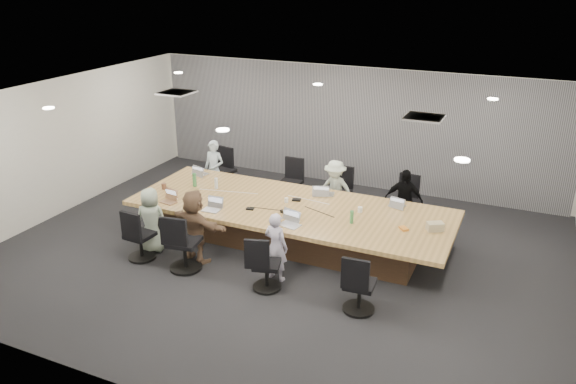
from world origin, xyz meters
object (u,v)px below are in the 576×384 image
at_px(person_2, 335,190).
at_px(canvas_bag, 435,226).
at_px(chair_4, 140,239).
at_px(laptop_4, 169,202).
at_px(chair_3, 407,206).
at_px(mug_brown, 164,186).
at_px(laptop_2, 326,194).
at_px(bottle_green_right, 352,217).
at_px(chair_0, 223,175).
at_px(person_0, 214,170).
at_px(chair_2, 340,196).
at_px(bottle_green_left, 195,180).
at_px(chair_6, 267,269).
at_px(person_3, 404,201).
at_px(person_4, 151,220).
at_px(laptop_6, 290,225).
at_px(bottle_clear, 216,183).
at_px(conference_table, 290,222).
at_px(stapler, 284,212).
at_px(chair_1, 290,187).
at_px(person_6, 276,247).
at_px(chair_5, 184,246).
at_px(person_5, 195,226).
at_px(laptop_5, 211,210).
at_px(chair_7, 360,288).
at_px(snack_packet, 404,229).
at_px(laptop_0, 201,174).

height_order(person_2, canvas_bag, person_2).
relative_size(chair_4, laptop_4, 2.63).
bearing_deg(chair_3, mug_brown, 30.63).
xyz_separation_m(laptop_2, bottle_green_right, (0.88, -1.07, 0.11)).
xyz_separation_m(chair_0, person_0, (0.00, -0.35, 0.23)).
bearing_deg(laptop_4, chair_2, 54.11).
bearing_deg(bottle_green_left, chair_6, -36.01).
bearing_deg(person_3, person_4, -149.52).
bearing_deg(bottle_green_right, laptop_6, -150.34).
bearing_deg(chair_4, bottle_clear, 80.77).
distance_m(laptop_6, mug_brown, 3.05).
bearing_deg(chair_6, conference_table, 84.89).
bearing_deg(stapler, chair_2, 93.48).
relative_size(laptop_4, canvas_bag, 1.09).
relative_size(chair_0, chair_1, 1.07).
distance_m(chair_4, person_6, 2.53).
bearing_deg(bottle_green_left, person_3, 17.06).
relative_size(person_4, person_6, 1.02).
bearing_deg(person_3, chair_5, -138.62).
distance_m(laptop_6, bottle_green_right, 1.08).
bearing_deg(bottle_green_left, person_4, -89.33).
relative_size(person_2, person_3, 0.99).
xyz_separation_m(chair_0, chair_2, (2.86, 0.00, -0.06)).
relative_size(laptop_2, person_5, 0.25).
bearing_deg(laptop_6, chair_2, 101.06).
distance_m(laptop_5, bottle_clear, 1.12).
distance_m(chair_7, person_6, 1.60).
xyz_separation_m(laptop_2, mug_brown, (-3.05, -1.05, 0.05)).
relative_size(person_3, snack_packet, 7.71).
bearing_deg(chair_0, stapler, 150.45).
bearing_deg(chair_3, chair_1, 7.07).
xyz_separation_m(chair_2, chair_6, (-0.05, -3.40, -0.01)).
relative_size(person_6, bottle_clear, 5.43).
bearing_deg(stapler, bottle_green_right, 17.91).
relative_size(chair_4, chair_5, 0.87).
relative_size(chair_6, person_3, 0.57).
xyz_separation_m(person_3, bottle_green_right, (-0.54, -1.62, 0.22)).
distance_m(laptop_0, canvas_bag, 5.17).
distance_m(chair_5, person_3, 4.31).
bearing_deg(conference_table, person_2, 73.52).
height_order(chair_4, stapler, stapler).
bearing_deg(laptop_4, person_2, 49.81).
xyz_separation_m(chair_3, person_4, (-3.97, -3.05, 0.21)).
bearing_deg(chair_4, person_4, 93.89).
bearing_deg(chair_0, bottle_clear, 126.58).
relative_size(chair_7, mug_brown, 6.58).
height_order(chair_5, laptop_5, chair_5).
height_order(laptop_6, stapler, stapler).
distance_m(conference_table, bottle_clear, 1.78).
bearing_deg(laptop_6, conference_table, 125.62).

